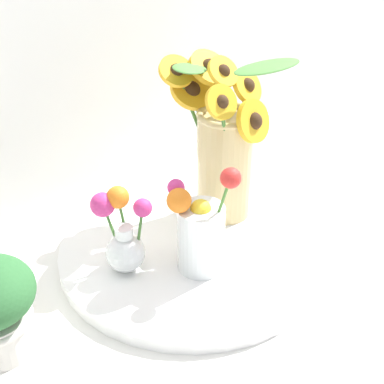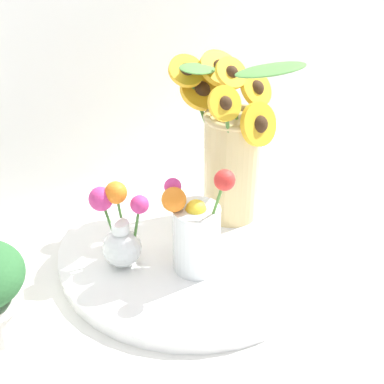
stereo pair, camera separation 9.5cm
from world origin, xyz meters
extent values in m
plane|color=silver|center=(0.00, 0.00, 0.00)|extent=(6.00, 6.00, 0.00)
cylinder|color=white|center=(-0.01, 0.08, 0.01)|extent=(0.50, 0.50, 0.02)
cylinder|color=#D1B77A|center=(0.12, 0.12, 0.13)|extent=(0.11, 0.11, 0.21)
torus|color=#D1B77A|center=(0.12, 0.12, 0.24)|extent=(0.12, 0.12, 0.01)
cylinder|color=#427533|center=(0.14, 0.14, 0.18)|extent=(0.01, 0.08, 0.24)
cylinder|color=gold|center=(0.14, 0.18, 0.31)|extent=(0.08, 0.07, 0.06)
sphere|color=#382314|center=(0.14, 0.18, 0.31)|extent=(0.03, 0.03, 0.03)
cylinder|color=#427533|center=(0.13, 0.11, 0.20)|extent=(0.03, 0.04, 0.24)
cylinder|color=gold|center=(0.12, 0.13, 0.32)|extent=(0.07, 0.05, 0.06)
sphere|color=#382314|center=(0.12, 0.13, 0.32)|extent=(0.03, 0.03, 0.03)
cylinder|color=#427533|center=(0.13, 0.17, 0.16)|extent=(0.04, 0.06, 0.21)
cylinder|color=gold|center=(0.11, 0.20, 0.27)|extent=(0.09, 0.07, 0.08)
sphere|color=#382314|center=(0.11, 0.20, 0.27)|extent=(0.04, 0.04, 0.04)
cylinder|color=#427533|center=(0.09, 0.09, 0.19)|extent=(0.06, 0.02, 0.20)
cylinder|color=gold|center=(0.06, 0.08, 0.29)|extent=(0.08, 0.04, 0.07)
sphere|color=#382314|center=(0.06, 0.08, 0.29)|extent=(0.03, 0.03, 0.03)
cylinder|color=#427533|center=(0.14, 0.11, 0.18)|extent=(0.05, 0.01, 0.20)
cylinder|color=gold|center=(0.16, 0.11, 0.29)|extent=(0.08, 0.05, 0.08)
sphere|color=#382314|center=(0.16, 0.11, 0.29)|extent=(0.03, 0.03, 0.03)
cylinder|color=#427533|center=(0.11, 0.18, 0.19)|extent=(0.06, 0.08, 0.23)
cylinder|color=gold|center=(0.08, 0.21, 0.31)|extent=(0.08, 0.06, 0.06)
sphere|color=#382314|center=(0.08, 0.21, 0.31)|extent=(0.03, 0.03, 0.03)
cylinder|color=#427533|center=(0.12, 0.08, 0.15)|extent=(0.02, 0.05, 0.18)
cylinder|color=gold|center=(0.12, 0.06, 0.24)|extent=(0.08, 0.04, 0.08)
sphere|color=#382314|center=(0.12, 0.06, 0.24)|extent=(0.03, 0.03, 0.03)
ellipsoid|color=#477F38|center=(0.11, 0.03, 0.35)|extent=(0.15, 0.08, 0.02)
ellipsoid|color=#477F38|center=(0.08, 0.17, 0.32)|extent=(0.14, 0.13, 0.05)
cylinder|color=white|center=(-0.05, 0.03, 0.09)|extent=(0.08, 0.08, 0.12)
cylinder|color=#4C8438|center=(-0.03, 0.00, 0.14)|extent=(0.02, 0.04, 0.14)
sphere|color=red|center=(-0.02, -0.02, 0.22)|extent=(0.03, 0.03, 0.03)
cylinder|color=#4C8438|center=(-0.04, 0.03, 0.10)|extent=(0.02, 0.01, 0.09)
sphere|color=yellow|center=(-0.05, 0.03, 0.15)|extent=(0.04, 0.04, 0.04)
cylinder|color=#4C8438|center=(-0.05, 0.05, 0.12)|extent=(0.03, 0.03, 0.11)
sphere|color=#C6337A|center=(-0.06, 0.07, 0.18)|extent=(0.03, 0.03, 0.03)
cylinder|color=#4C8438|center=(-0.06, 0.03, 0.11)|extent=(0.03, 0.03, 0.11)
sphere|color=orange|center=(-0.08, 0.05, 0.17)|extent=(0.04, 0.04, 0.04)
sphere|color=white|center=(-0.14, 0.12, 0.06)|extent=(0.07, 0.07, 0.07)
cylinder|color=white|center=(-0.14, 0.12, 0.10)|extent=(0.03, 0.03, 0.02)
cylinder|color=#427533|center=(-0.13, 0.13, 0.11)|extent=(0.01, 0.02, 0.10)
sphere|color=orange|center=(-0.13, 0.14, 0.16)|extent=(0.04, 0.04, 0.04)
cylinder|color=#427533|center=(-0.12, 0.10, 0.09)|extent=(0.03, 0.01, 0.09)
sphere|color=#C6337A|center=(-0.11, 0.10, 0.14)|extent=(0.03, 0.03, 0.03)
cylinder|color=#427533|center=(-0.15, 0.14, 0.10)|extent=(0.02, 0.03, 0.10)
sphere|color=#C6337A|center=(-0.15, 0.15, 0.15)|extent=(0.04, 0.04, 0.04)
camera|label=1|loc=(-0.59, -0.48, 0.64)|focal=50.00mm
camera|label=2|loc=(-0.52, -0.55, 0.64)|focal=50.00mm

